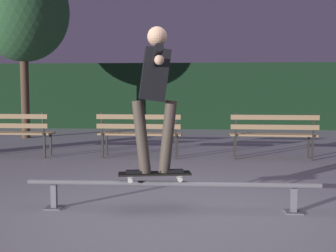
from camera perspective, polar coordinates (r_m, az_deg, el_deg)
ground_plane at (r=4.60m, az=0.43°, el=-11.58°), size 90.00×90.00×0.00m
hedge_backdrop at (r=14.70m, az=2.74°, el=4.05°), size 24.00×1.20×2.20m
grind_rail at (r=4.63m, az=0.50°, el=-8.21°), size 3.17×0.18×0.32m
skateboard at (r=4.61m, az=-1.80°, el=-6.46°), size 0.80×0.32×0.09m
skateboarder at (r=4.52m, az=-1.79°, el=5.25°), size 0.63×1.39×1.56m
park_bench_leftmost at (r=8.83m, az=-20.34°, el=-0.43°), size 1.61×0.47×0.88m
park_bench_left_center at (r=8.14m, az=-3.85°, el=-0.56°), size 1.61×0.47×0.88m
park_bench_right_center at (r=8.20m, az=13.96°, el=-0.65°), size 1.61×0.47×0.88m
tree_far_left at (r=12.37m, az=-18.91°, el=14.35°), size 2.45×2.45×4.77m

